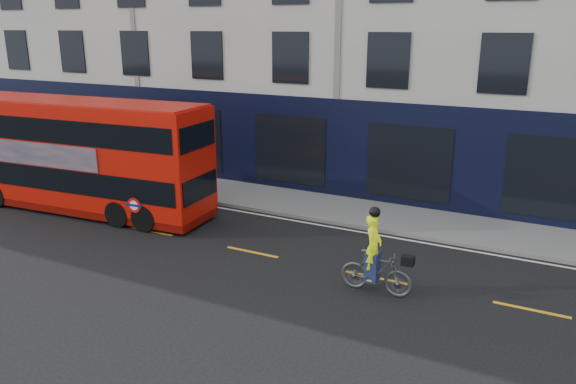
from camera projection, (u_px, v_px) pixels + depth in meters
The scene contains 8 objects.
ground at pixel (225, 270), 16.05m from camera, with size 120.00×120.00×0.00m, color black.
pavement at pixel (319, 206), 21.57m from camera, with size 60.00×3.00×0.12m, color slate.
kerb at pixel (302, 217), 20.29m from camera, with size 60.00×0.12×0.13m, color slate.
building_terrace at pixel (381, 8), 24.94m from camera, with size 50.00×10.07×15.00m.
road_edge_line at pixel (298, 221), 20.05m from camera, with size 58.00×0.10×0.01m, color silver.
lane_dashes at pixel (252, 252), 17.33m from camera, with size 58.00×0.12×0.01m, color gold, non-canonical shape.
bus at pixel (81, 155), 20.73m from camera, with size 10.44×3.10×4.15m.
cyclist at pixel (375, 265), 14.50m from camera, with size 1.93×0.64×2.35m.
Camera 1 is at (8.37, -12.27, 6.72)m, focal length 35.00 mm.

